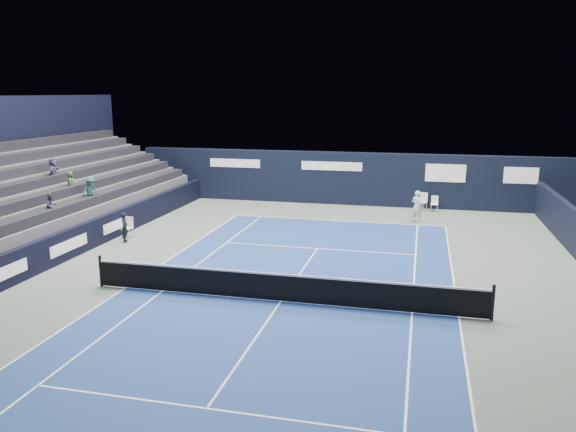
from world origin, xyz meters
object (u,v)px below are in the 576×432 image
(folding_chair_back_a, at_px, (423,198))
(folding_chair_back_b, at_px, (435,202))
(tennis_player, at_px, (417,206))
(tennis_net, at_px, (281,287))
(line_judge_chair, at_px, (128,226))

(folding_chair_back_a, height_order, folding_chair_back_b, folding_chair_back_a)
(folding_chair_back_a, xyz_separation_m, folding_chair_back_b, (0.62, -0.10, -0.18))
(folding_chair_back_a, relative_size, folding_chair_back_b, 1.17)
(folding_chair_back_b, xyz_separation_m, tennis_player, (-0.93, -2.97, 0.33))
(tennis_net, distance_m, tennis_player, 13.28)
(folding_chair_back_b, bearing_deg, line_judge_chair, -142.84)
(folding_chair_back_a, relative_size, line_judge_chair, 1.06)
(line_judge_chair, distance_m, tennis_player, 14.38)
(folding_chair_back_b, height_order, tennis_player, tennis_player)
(folding_chair_back_a, distance_m, folding_chair_back_b, 0.66)
(line_judge_chair, bearing_deg, folding_chair_back_b, 37.46)
(folding_chair_back_b, bearing_deg, folding_chair_back_a, 173.78)
(folding_chair_back_a, height_order, line_judge_chair, folding_chair_back_a)
(line_judge_chair, height_order, tennis_player, tennis_player)
(folding_chair_back_b, distance_m, tennis_net, 16.39)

